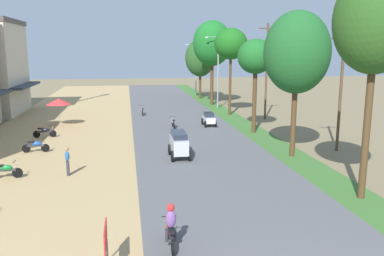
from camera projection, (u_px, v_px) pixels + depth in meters
The scene contains 21 objects.
parked_motorbike_third at pixel (6, 170), 21.58m from camera, with size 1.80×0.54×0.94m.
parked_motorbike_fourth at pixel (36, 145), 27.07m from camera, with size 1.80×0.54×0.94m.
parked_motorbike_fifth at pixel (45, 131), 31.70m from camera, with size 1.80×0.54×0.94m.
street_signboard at pixel (106, 239), 12.49m from camera, with size 0.06×1.30×1.50m.
vendor_umbrella at pixel (59, 101), 36.15m from camera, with size 2.20×2.20×2.52m.
pedestrian_on_shoulder at pixel (67, 160), 22.02m from camera, with size 0.34×0.42×1.62m.
median_tree_nearest at pixel (376, 22), 17.28m from camera, with size 3.65×3.65×10.45m.
median_tree_second at pixel (297, 53), 24.92m from camera, with size 4.15×4.15×9.28m.
median_tree_third at pixel (256, 58), 32.47m from camera, with size 2.98×2.98×7.74m.
median_tree_fourth at pixel (231, 44), 41.29m from camera, with size 3.43×3.43×9.07m.
median_tree_fifth at pixel (212, 44), 49.11m from camera, with size 4.76×4.76×10.40m.
median_tree_sixth at pixel (200, 58), 56.02m from camera, with size 4.22×4.22×8.33m.
streetlamp_near at pixel (218, 67), 46.94m from camera, with size 3.16×0.20×8.46m.
streetlamp_mid at pixel (196, 65), 61.81m from camera, with size 3.16×0.20×7.79m.
utility_pole_near at pixel (341, 90), 27.05m from camera, with size 1.80×0.20×8.14m.
utility_pole_far at pixel (266, 70), 39.53m from camera, with size 1.80×0.20×9.46m.
car_van_silver at pixel (179, 143), 25.60m from camera, with size 1.19×2.41×1.67m.
car_hatchback_white at pixel (209, 119), 36.39m from camera, with size 1.04×2.00×1.23m.
motorbike_foreground_rider at pixel (171, 227), 13.94m from camera, with size 0.54×1.80×1.66m.
motorbike_ahead_second at pixel (173, 122), 35.47m from camera, with size 0.54×1.80×0.94m.
motorbike_ahead_third at pixel (142, 110), 42.54m from camera, with size 0.54×1.80×0.94m.
Camera 1 is at (-4.88, -8.78, 6.94)m, focal length 37.34 mm.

